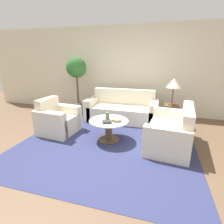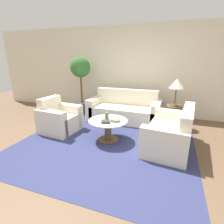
% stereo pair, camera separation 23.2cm
% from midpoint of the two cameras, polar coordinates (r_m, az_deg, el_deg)
% --- Properties ---
extents(ground_plane, '(14.00, 14.00, 0.00)m').
position_cam_midpoint_polar(ground_plane, '(3.22, -5.45, -14.32)').
color(ground_plane, brown).
extents(wall_back, '(10.00, 0.06, 2.60)m').
position_cam_midpoint_polar(wall_back, '(5.42, 4.99, 13.20)').
color(wall_back, beige).
rests_on(wall_back, ground_plane).
extents(rug, '(3.46, 3.52, 0.01)m').
position_cam_midpoint_polar(rug, '(3.80, -2.82, -9.00)').
color(rug, navy).
rests_on(rug, ground_plane).
extents(sofa_main, '(1.94, 0.83, 0.83)m').
position_cam_midpoint_polar(sofa_main, '(4.90, 1.94, 0.58)').
color(sofa_main, beige).
rests_on(sofa_main, ground_plane).
extents(armchair, '(0.83, 0.88, 0.80)m').
position_cam_midpoint_polar(armchair, '(4.31, -19.00, -2.74)').
color(armchair, beige).
rests_on(armchair, ground_plane).
extents(loveseat, '(0.93, 1.44, 0.82)m').
position_cam_midpoint_polar(loveseat, '(3.62, 17.47, -6.49)').
color(loveseat, beige).
rests_on(loveseat, ground_plane).
extents(coffee_table, '(0.82, 0.82, 0.45)m').
position_cam_midpoint_polar(coffee_table, '(3.68, -2.88, -5.05)').
color(coffee_table, brown).
rests_on(coffee_table, ground_plane).
extents(side_table, '(0.36, 0.36, 0.54)m').
position_cam_midpoint_polar(side_table, '(4.73, 17.25, -0.90)').
color(side_table, brown).
rests_on(side_table, ground_plane).
extents(table_lamp, '(0.36, 0.36, 0.67)m').
position_cam_midpoint_polar(table_lamp, '(4.55, 18.15, 8.78)').
color(table_lamp, brown).
rests_on(table_lamp, side_table).
extents(potted_plant, '(0.59, 0.59, 1.71)m').
position_cam_midpoint_polar(potted_plant, '(5.43, -12.67, 11.64)').
color(potted_plant, '#3D3833').
rests_on(potted_plant, ground_plane).
extents(vase, '(0.08, 0.08, 0.17)m').
position_cam_midpoint_polar(vase, '(3.60, -3.33, -1.41)').
color(vase, '#6B7A4C').
rests_on(vase, coffee_table).
extents(bowl, '(0.19, 0.19, 0.05)m').
position_cam_midpoint_polar(bowl, '(3.55, -0.39, -2.69)').
color(bowl, gray).
rests_on(bowl, coffee_table).
extents(book_stack, '(0.22, 0.21, 0.04)m').
position_cam_midpoint_polar(book_stack, '(3.49, -3.63, -3.20)').
color(book_stack, '#38332D').
rests_on(book_stack, coffee_table).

